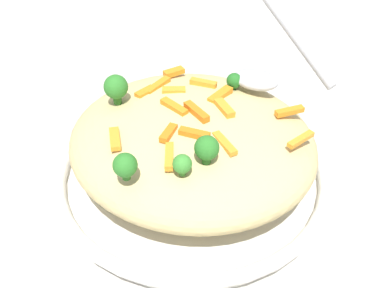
% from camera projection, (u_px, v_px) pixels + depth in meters
% --- Properties ---
extents(ground_plane, '(2.40, 2.40, 0.00)m').
position_uv_depth(ground_plane, '(192.00, 185.00, 0.57)').
color(ground_plane, beige).
extents(serving_bowl, '(0.33, 0.33, 0.04)m').
position_uv_depth(serving_bowl, '(192.00, 174.00, 0.56)').
color(serving_bowl, white).
rests_on(serving_bowl, ground_plane).
extents(pasta_mound, '(0.29, 0.27, 0.08)m').
position_uv_depth(pasta_mound, '(192.00, 141.00, 0.53)').
color(pasta_mound, '#D1BA7A').
rests_on(pasta_mound, serving_bowl).
extents(carrot_piece_0, '(0.02, 0.03, 0.01)m').
position_uv_depth(carrot_piece_0, '(301.00, 139.00, 0.48)').
color(carrot_piece_0, orange).
rests_on(carrot_piece_0, pasta_mound).
extents(carrot_piece_1, '(0.03, 0.03, 0.01)m').
position_uv_depth(carrot_piece_1, '(224.00, 108.00, 0.51)').
color(carrot_piece_1, orange).
rests_on(carrot_piece_1, pasta_mound).
extents(carrot_piece_2, '(0.03, 0.01, 0.01)m').
position_uv_depth(carrot_piece_2, '(203.00, 83.00, 0.55)').
color(carrot_piece_2, orange).
rests_on(carrot_piece_2, pasta_mound).
extents(carrot_piece_3, '(0.02, 0.04, 0.01)m').
position_uv_depth(carrot_piece_3, '(158.00, 85.00, 0.55)').
color(carrot_piece_3, orange).
rests_on(carrot_piece_3, pasta_mound).
extents(carrot_piece_4, '(0.04, 0.03, 0.01)m').
position_uv_depth(carrot_piece_4, '(195.00, 114.00, 0.50)').
color(carrot_piece_4, orange).
rests_on(carrot_piece_4, pasta_mound).
extents(carrot_piece_5, '(0.03, 0.03, 0.01)m').
position_uv_depth(carrot_piece_5, '(115.00, 139.00, 0.48)').
color(carrot_piece_5, orange).
rests_on(carrot_piece_5, pasta_mound).
extents(carrot_piece_6, '(0.04, 0.02, 0.01)m').
position_uv_depth(carrot_piece_6, '(173.00, 108.00, 0.51)').
color(carrot_piece_6, orange).
rests_on(carrot_piece_6, pasta_mound).
extents(carrot_piece_7, '(0.02, 0.04, 0.01)m').
position_uv_depth(carrot_piece_7, '(169.00, 156.00, 0.45)').
color(carrot_piece_7, orange).
rests_on(carrot_piece_7, pasta_mound).
extents(carrot_piece_8, '(0.03, 0.01, 0.01)m').
position_uv_depth(carrot_piece_8, '(194.00, 134.00, 0.47)').
color(carrot_piece_8, orange).
rests_on(carrot_piece_8, pasta_mound).
extents(carrot_piece_9, '(0.02, 0.03, 0.01)m').
position_uv_depth(carrot_piece_9, '(145.00, 92.00, 0.54)').
color(carrot_piece_9, orange).
rests_on(carrot_piece_9, pasta_mound).
extents(carrot_piece_10, '(0.03, 0.02, 0.01)m').
position_uv_depth(carrot_piece_10, '(174.00, 91.00, 0.54)').
color(carrot_piece_10, orange).
rests_on(carrot_piece_10, pasta_mound).
extents(carrot_piece_11, '(0.04, 0.03, 0.01)m').
position_uv_depth(carrot_piece_11, '(225.00, 143.00, 0.47)').
color(carrot_piece_11, orange).
rests_on(carrot_piece_11, pasta_mound).
extents(carrot_piece_12, '(0.02, 0.04, 0.01)m').
position_uv_depth(carrot_piece_12, '(220.00, 95.00, 0.53)').
color(carrot_piece_12, orange).
rests_on(carrot_piece_12, pasta_mound).
extents(carrot_piece_13, '(0.03, 0.03, 0.01)m').
position_uv_depth(carrot_piece_13, '(290.00, 111.00, 0.51)').
color(carrot_piece_13, orange).
rests_on(carrot_piece_13, pasta_mound).
extents(carrot_piece_14, '(0.01, 0.03, 0.01)m').
position_uv_depth(carrot_piece_14, '(168.00, 133.00, 0.48)').
color(carrot_piece_14, orange).
rests_on(carrot_piece_14, pasta_mound).
extents(carrot_piece_15, '(0.02, 0.03, 0.01)m').
position_uv_depth(carrot_piece_15, '(174.00, 72.00, 0.58)').
color(carrot_piece_15, orange).
rests_on(carrot_piece_15, pasta_mound).
extents(broccoli_floret_0, '(0.03, 0.03, 0.04)m').
position_uv_depth(broccoli_floret_0, '(116.00, 87.00, 0.52)').
color(broccoli_floret_0, '#296820').
rests_on(broccoli_floret_0, pasta_mound).
extents(broccoli_floret_1, '(0.02, 0.02, 0.03)m').
position_uv_depth(broccoli_floret_1, '(207.00, 148.00, 0.44)').
color(broccoli_floret_1, '#296820').
rests_on(broccoli_floret_1, pasta_mound).
extents(broccoli_floret_2, '(0.02, 0.02, 0.02)m').
position_uv_depth(broccoli_floret_2, '(234.00, 81.00, 0.55)').
color(broccoli_floret_2, '#205B1C').
rests_on(broccoli_floret_2, pasta_mound).
extents(broccoli_floret_3, '(0.02, 0.02, 0.03)m').
position_uv_depth(broccoli_floret_3, '(125.00, 166.00, 0.42)').
color(broccoli_floret_3, '#296820').
rests_on(broccoli_floret_3, pasta_mound).
extents(broccoli_floret_4, '(0.02, 0.02, 0.02)m').
position_uv_depth(broccoli_floret_4, '(182.00, 164.00, 0.43)').
color(broccoli_floret_4, '#377928').
rests_on(broccoli_floret_4, pasta_mound).
extents(serving_spoon, '(0.12, 0.11, 0.08)m').
position_uv_depth(serving_spoon, '(270.00, 66.00, 0.55)').
color(serving_spoon, '#B7B7BC').
rests_on(serving_spoon, pasta_mound).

